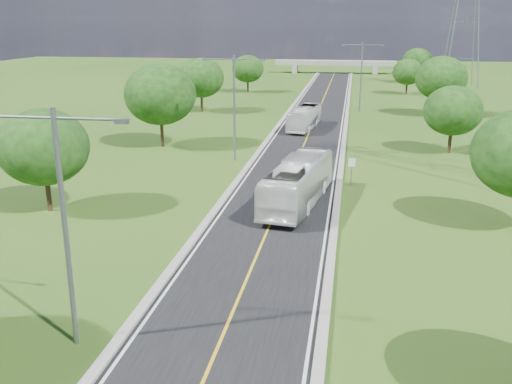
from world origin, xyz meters
TOP-DOWN VIEW (x-y plane):
  - ground at (0.00, 60.00)m, footprint 260.00×260.00m
  - road at (0.00, 66.00)m, footprint 8.00×150.00m
  - curb_left at (-4.25, 66.00)m, footprint 0.50×150.00m
  - curb_right at (4.25, 66.00)m, footprint 0.50×150.00m
  - speed_limit_sign at (5.20, 37.98)m, footprint 0.55×0.09m
  - overpass at (0.00, 140.00)m, footprint 30.00×3.00m
  - streetlight_near_left at (-6.00, 12.00)m, footprint 5.90×0.25m
  - streetlight_mid_left at (-6.00, 45.00)m, footprint 5.90×0.25m
  - streetlight_far_right at (6.00, 78.00)m, footprint 5.90×0.25m
  - power_tower_far at (26.00, 115.00)m, footprint 9.00×6.40m
  - tree_lb at (-16.00, 28.00)m, footprint 6.30×6.30m
  - tree_lc at (-15.00, 50.00)m, footprint 7.56×7.56m
  - tree_ld at (-17.00, 74.00)m, footprint 6.72×6.72m
  - tree_le at (-14.50, 98.00)m, footprint 5.88×5.88m
  - tree_rc at (15.00, 52.00)m, footprint 5.88×5.88m
  - tree_rd at (17.00, 76.00)m, footprint 7.14×7.14m
  - tree_re at (14.50, 100.00)m, footprint 5.46×5.46m
  - tree_rf at (18.00, 120.00)m, footprint 6.30×6.30m
  - bus_outbound at (1.37, 32.20)m, footprint 4.54×12.21m
  - bus_inbound at (-0.80, 62.52)m, footprint 3.61×10.22m

SIDE VIEW (x-z plane):
  - ground at x=0.00m, z-range 0.00..0.00m
  - road at x=0.00m, z-range 0.00..0.06m
  - curb_left at x=-4.25m, z-range 0.00..0.22m
  - curb_right at x=4.25m, z-range 0.00..0.22m
  - bus_inbound at x=-0.80m, z-range 0.06..2.85m
  - speed_limit_sign at x=5.20m, z-range 0.40..2.80m
  - bus_outbound at x=1.37m, z-range 0.06..3.38m
  - overpass at x=0.00m, z-range 0.81..4.01m
  - tree_re at x=14.50m, z-range 0.85..7.20m
  - tree_le at x=-14.50m, z-range 0.91..7.75m
  - tree_rc at x=15.00m, z-range 0.91..7.75m
  - tree_lb at x=-16.00m, z-range 0.98..8.31m
  - tree_rf at x=18.00m, z-range 0.98..8.31m
  - tree_ld at x=-17.00m, z-range 1.05..8.86m
  - tree_rd at x=17.00m, z-range 1.11..9.42m
  - tree_lc at x=-15.00m, z-range 1.18..9.97m
  - streetlight_near_left at x=-6.00m, z-range 0.94..10.94m
  - streetlight_mid_left at x=-6.00m, z-range 0.94..10.94m
  - streetlight_far_right at x=6.00m, z-range 0.94..10.94m
  - power_tower_far at x=26.00m, z-range 0.01..28.01m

